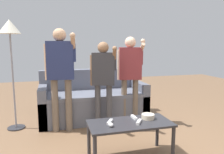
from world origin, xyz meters
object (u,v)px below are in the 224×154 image
(couch, at_px, (93,101))
(player_right, at_px, (130,70))
(coffee_table, at_px, (130,127))
(game_remote_nunchuk, at_px, (111,125))
(player_center, at_px, (103,75))
(snack_bowl, at_px, (148,116))
(floor_lamp, at_px, (10,35))
(player_left, at_px, (61,68))
(game_remote_wand_spare, at_px, (134,117))
(game_remote_wand_near, at_px, (139,122))
(game_remote_wand_far, at_px, (110,122))

(couch, bearing_deg, player_right, -36.99)
(coffee_table, bearing_deg, game_remote_nunchuk, -165.52)
(player_center, bearing_deg, snack_bowl, -68.43)
(coffee_table, relative_size, player_right, 0.67)
(couch, height_order, game_remote_nunchuk, couch)
(game_remote_nunchuk, bearing_deg, floor_lamp, 130.30)
(coffee_table, xyz_separation_m, snack_bowl, (0.26, 0.07, 0.09))
(player_left, bearing_deg, game_remote_wand_spare, -48.62)
(couch, relative_size, game_remote_wand_near, 13.19)
(game_remote_wand_far, relative_size, game_remote_wand_spare, 0.95)
(game_remote_wand_far, bearing_deg, game_remote_nunchuk, -99.44)
(couch, distance_m, game_remote_wand_near, 1.66)
(coffee_table, distance_m, game_remote_nunchuk, 0.28)
(snack_bowl, relative_size, game_remote_wand_near, 1.11)
(couch, xyz_separation_m, coffee_table, (0.17, -1.58, 0.07))
(floor_lamp, relative_size, player_left, 1.09)
(game_remote_nunchuk, distance_m, game_remote_wand_far, 0.11)
(coffee_table, relative_size, game_remote_wand_spare, 6.63)
(couch, bearing_deg, coffee_table, -83.91)
(game_remote_nunchuk, height_order, player_left, player_left)
(player_right, bearing_deg, couch, 143.01)
(game_remote_nunchuk, height_order, player_right, player_right)
(game_remote_wand_far, bearing_deg, player_left, 116.40)
(couch, relative_size, coffee_table, 1.91)
(game_remote_wand_far, bearing_deg, floor_lamp, 132.94)
(game_remote_nunchuk, bearing_deg, player_right, 61.08)
(couch, distance_m, coffee_table, 1.59)
(snack_bowl, xyz_separation_m, player_left, (-1.03, 1.02, 0.54))
(game_remote_wand_far, bearing_deg, couch, 87.26)
(game_remote_wand_near, bearing_deg, snack_bowl, 33.68)
(player_left, distance_m, game_remote_wand_far, 1.29)
(player_left, height_order, game_remote_wand_spare, player_left)
(snack_bowl, height_order, game_remote_wand_near, snack_bowl)
(game_remote_nunchuk, height_order, game_remote_wand_near, game_remote_nunchuk)
(game_remote_wand_far, bearing_deg, snack_bowl, 2.49)
(player_center, bearing_deg, game_remote_wand_far, -98.47)
(coffee_table, relative_size, game_remote_wand_far, 6.99)
(snack_bowl, xyz_separation_m, player_center, (-0.37, 0.92, 0.41))
(player_right, bearing_deg, game_remote_wand_spare, -106.93)
(game_remote_wand_near, bearing_deg, game_remote_nunchuk, -176.86)
(floor_lamp, bearing_deg, game_remote_wand_spare, -38.78)
(snack_bowl, height_order, player_right, player_right)
(couch, height_order, floor_lamp, floor_lamp)
(coffee_table, xyz_separation_m, game_remote_nunchuk, (-0.26, -0.07, 0.09))
(player_center, height_order, game_remote_wand_far, player_center)
(player_left, xyz_separation_m, player_right, (1.17, 0.06, -0.07))
(player_left, bearing_deg, game_remote_wand_near, -53.06)
(floor_lamp, xyz_separation_m, player_left, (0.75, -0.32, -0.51))
(game_remote_wand_near, bearing_deg, coffee_table, 152.84)
(coffee_table, height_order, game_remote_wand_near, game_remote_wand_near)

